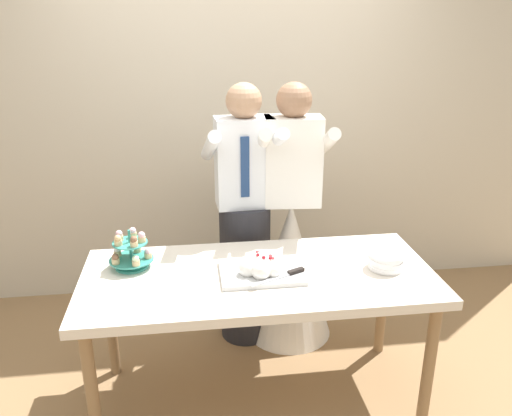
{
  "coord_description": "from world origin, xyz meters",
  "views": [
    {
      "loc": [
        -0.33,
        -2.33,
        2.01
      ],
      "look_at": [
        0.01,
        0.15,
        1.07
      ],
      "focal_mm": 36.12,
      "sensor_mm": 36.0,
      "label": 1
    }
  ],
  "objects": [
    {
      "name": "ground_plane",
      "position": [
        0.0,
        0.0,
        0.0
      ],
      "size": [
        8.0,
        8.0,
        0.0
      ],
      "primitive_type": "plane",
      "color": "olive"
    },
    {
      "name": "person_groom",
      "position": [
        -0.0,
        0.62,
        0.75
      ],
      "size": [
        0.49,
        0.51,
        1.66
      ],
      "color": "#232328",
      "rests_on": "ground_plane"
    },
    {
      "name": "plate_stack",
      "position": [
        0.66,
        -0.04,
        0.82
      ],
      "size": [
        0.19,
        0.19,
        0.09
      ],
      "color": "white",
      "rests_on": "dessert_table"
    },
    {
      "name": "rear_wall",
      "position": [
        0.0,
        1.38,
        1.45
      ],
      "size": [
        5.2,
        0.1,
        2.9
      ],
      "primitive_type": "cube",
      "color": "beige",
      "rests_on": "ground_plane"
    },
    {
      "name": "cupcake_stand",
      "position": [
        -0.65,
        0.16,
        0.86
      ],
      "size": [
        0.23,
        0.23,
        0.21
      ],
      "color": "teal",
      "rests_on": "dessert_table"
    },
    {
      "name": "dessert_table",
      "position": [
        0.0,
        0.0,
        0.7
      ],
      "size": [
        1.8,
        0.8,
        0.78
      ],
      "color": "silver",
      "rests_on": "ground_plane"
    },
    {
      "name": "person_bride",
      "position": [
        0.29,
        0.61,
        0.58
      ],
      "size": [
        0.56,
        0.56,
        1.66
      ],
      "color": "white",
      "rests_on": "ground_plane"
    },
    {
      "name": "main_cake_tray",
      "position": [
        0.01,
        -0.02,
        0.82
      ],
      "size": [
        0.42,
        0.33,
        0.13
      ],
      "color": "silver",
      "rests_on": "dessert_table"
    }
  ]
}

